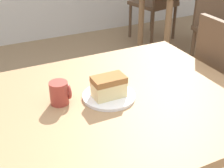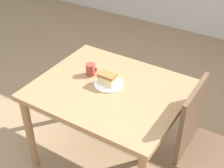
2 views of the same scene
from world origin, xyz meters
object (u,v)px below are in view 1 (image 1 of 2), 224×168
object	(u,v)px
chair_far_corner	(221,22)
coffee_mug	(60,93)
dining_table_near	(117,119)
cake_slice	(109,86)
plate	(109,96)

from	to	relation	value
chair_far_corner	coffee_mug	distance (m)	2.13
dining_table_near	chair_far_corner	distance (m)	1.97
cake_slice	coffee_mug	distance (m)	0.19
cake_slice	coffee_mug	bearing A→B (deg)	163.51
dining_table_near	chair_far_corner	size ratio (longest dim) A/B	1.12
dining_table_near	coffee_mug	size ratio (longest dim) A/B	11.68
dining_table_near	coffee_mug	bearing A→B (deg)	161.52
chair_far_corner	plate	distance (m)	1.99
dining_table_near	cake_slice	size ratio (longest dim) A/B	8.29
cake_slice	dining_table_near	bearing A→B (deg)	-29.52
plate	cake_slice	world-z (taller)	cake_slice
dining_table_near	coffee_mug	world-z (taller)	coffee_mug
plate	cake_slice	bearing A→B (deg)	-119.67
plate	coffee_mug	distance (m)	0.19
chair_far_corner	coffee_mug	size ratio (longest dim) A/B	10.39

